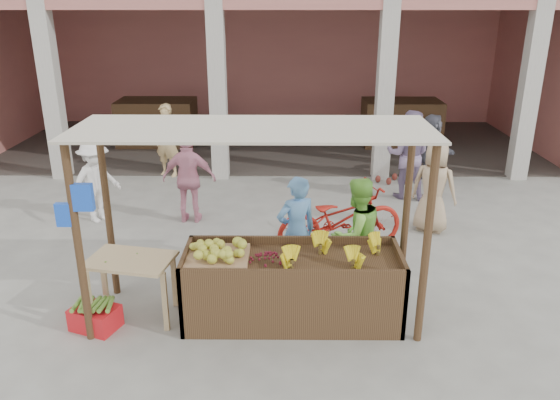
{
  "coord_description": "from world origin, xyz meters",
  "views": [
    {
      "loc": [
        0.4,
        -5.84,
        3.73
      ],
      "look_at": [
        0.34,
        1.2,
        1.11
      ],
      "focal_mm": 35.0,
      "sensor_mm": 36.0,
      "label": 1
    }
  ],
  "objects_px": {
    "side_table": "(131,269)",
    "motorcycle": "(340,217)",
    "red_crate": "(95,318)",
    "vendor_blue": "(296,228)",
    "fruit_stall": "(292,289)",
    "vendor_green": "(356,232)"
  },
  "relations": [
    {
      "from": "red_crate",
      "to": "vendor_blue",
      "type": "bearing_deg",
      "value": 45.4
    },
    {
      "from": "fruit_stall",
      "to": "side_table",
      "type": "relative_size",
      "value": 2.36
    },
    {
      "from": "vendor_blue",
      "to": "side_table",
      "type": "bearing_deg",
      "value": -0.4
    },
    {
      "from": "vendor_blue",
      "to": "motorcycle",
      "type": "bearing_deg",
      "value": -146.53
    },
    {
      "from": "motorcycle",
      "to": "red_crate",
      "type": "bearing_deg",
      "value": 108.96
    },
    {
      "from": "vendor_blue",
      "to": "motorcycle",
      "type": "height_order",
      "value": "vendor_blue"
    },
    {
      "from": "fruit_stall",
      "to": "side_table",
      "type": "distance_m",
      "value": 1.96
    },
    {
      "from": "side_table",
      "to": "motorcycle",
      "type": "distance_m",
      "value": 3.33
    },
    {
      "from": "side_table",
      "to": "red_crate",
      "type": "bearing_deg",
      "value": -137.83
    },
    {
      "from": "side_table",
      "to": "red_crate",
      "type": "xyz_separation_m",
      "value": [
        -0.41,
        -0.25,
        -0.53
      ]
    },
    {
      "from": "red_crate",
      "to": "motorcycle",
      "type": "bearing_deg",
      "value": 55.86
    },
    {
      "from": "fruit_stall",
      "to": "vendor_blue",
      "type": "bearing_deg",
      "value": 85.91
    },
    {
      "from": "side_table",
      "to": "vendor_blue",
      "type": "xyz_separation_m",
      "value": [
        2.0,
        0.86,
        0.17
      ]
    },
    {
      "from": "side_table",
      "to": "vendor_green",
      "type": "distance_m",
      "value": 2.9
    },
    {
      "from": "red_crate",
      "to": "vendor_blue",
      "type": "relative_size",
      "value": 0.32
    },
    {
      "from": "red_crate",
      "to": "vendor_green",
      "type": "height_order",
      "value": "vendor_green"
    },
    {
      "from": "vendor_blue",
      "to": "motorcycle",
      "type": "xyz_separation_m",
      "value": [
        0.7,
        1.08,
        -0.28
      ]
    },
    {
      "from": "fruit_stall",
      "to": "side_table",
      "type": "bearing_deg",
      "value": 179.79
    },
    {
      "from": "fruit_stall",
      "to": "red_crate",
      "type": "distance_m",
      "value": 2.38
    },
    {
      "from": "red_crate",
      "to": "vendor_blue",
      "type": "distance_m",
      "value": 2.75
    },
    {
      "from": "motorcycle",
      "to": "fruit_stall",
      "type": "bearing_deg",
      "value": 142.51
    },
    {
      "from": "red_crate",
      "to": "motorcycle",
      "type": "height_order",
      "value": "motorcycle"
    }
  ]
}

